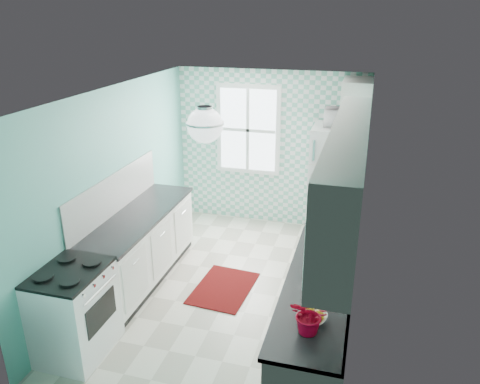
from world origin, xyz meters
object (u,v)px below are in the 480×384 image
(potted_plant, at_px, (311,314))
(stove, at_px, (75,311))
(sink, at_px, (335,217))
(fruit_bowl, at_px, (312,318))
(microwave, at_px, (341,118))
(fridge, at_px, (336,185))
(ceiling_light, at_px, (205,125))

(potted_plant, bearing_deg, stove, 173.47)
(potted_plant, bearing_deg, sink, 89.91)
(stove, xyz_separation_m, fruit_bowl, (2.40, -0.12, 0.48))
(stove, xyz_separation_m, microwave, (2.31, 3.33, 1.42))
(stove, xyz_separation_m, potted_plant, (2.40, -0.27, 0.62))
(sink, bearing_deg, fruit_bowl, -92.53)
(fridge, bearing_deg, potted_plant, -85.07)
(potted_plant, distance_m, microwave, 3.69)
(fruit_bowl, xyz_separation_m, potted_plant, (0.00, -0.15, 0.14))
(fridge, height_order, sink, fridge)
(ceiling_light, bearing_deg, microwave, 66.91)
(ceiling_light, relative_size, fridge, 0.20)
(fridge, relative_size, stove, 1.89)
(stove, xyz_separation_m, sink, (2.40, 2.05, 0.44))
(stove, distance_m, sink, 3.19)
(ceiling_light, distance_m, potted_plant, 1.97)
(fruit_bowl, bearing_deg, ceiling_light, 144.79)
(fridge, xyz_separation_m, stove, (-2.31, -3.33, -0.40))
(sink, distance_m, microwave, 1.62)
(stove, bearing_deg, potted_plant, -3.90)
(fruit_bowl, xyz_separation_m, microwave, (-0.09, 3.45, 0.94))
(ceiling_light, xyz_separation_m, potted_plant, (1.20, -1.00, -1.21))
(fruit_bowl, relative_size, microwave, 0.50)
(fridge, xyz_separation_m, fruit_bowl, (0.09, -3.45, 0.08))
(stove, height_order, potted_plant, potted_plant)
(fridge, height_order, fruit_bowl, fridge)
(fruit_bowl, distance_m, microwave, 3.58)
(ceiling_light, relative_size, sink, 0.62)
(fruit_bowl, bearing_deg, microwave, 91.49)
(fridge, height_order, microwave, microwave)
(potted_plant, bearing_deg, microwave, 91.43)
(ceiling_light, distance_m, stove, 2.30)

